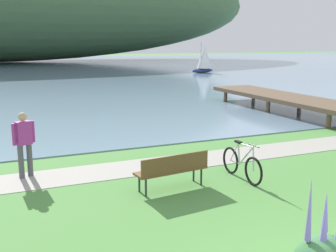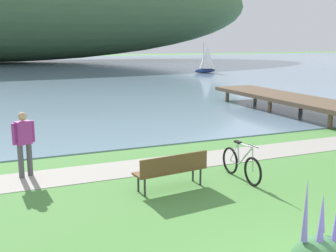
# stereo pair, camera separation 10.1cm
# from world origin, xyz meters

# --- Properties ---
(bay_water) EXTENTS (180.00, 80.00, 0.04)m
(bay_water) POSITION_xyz_m (0.00, 49.35, 0.02)
(bay_water) COLOR #7A99B2
(bay_water) RESTS_ON ground
(shoreline_path) EXTENTS (60.00, 1.50, 0.01)m
(shoreline_path) POSITION_xyz_m (0.00, 7.35, 0.01)
(shoreline_path) COLOR #A39E93
(shoreline_path) RESTS_ON ground
(park_bench_near_camera) EXTENTS (1.84, 0.69, 0.88)m
(park_bench_near_camera) POSITION_xyz_m (-0.66, 5.37, 0.52)
(park_bench_near_camera) COLOR brown
(park_bench_near_camera) RESTS_ON ground
(bicycle_leaning_near_bench) EXTENTS (0.10, 1.77, 1.01)m
(bicycle_leaning_near_bench) POSITION_xyz_m (1.26, 5.35, 0.40)
(bicycle_leaning_near_bench) COLOR black
(bicycle_leaning_near_bench) RESTS_ON ground
(person_at_shoreline) EXTENTS (0.57, 0.34, 1.71)m
(person_at_shoreline) POSITION_xyz_m (-3.78, 7.71, 0.98)
(person_at_shoreline) COLOR #4C4C51
(person_at_shoreline) RESTS_ON ground
(sailboat_nearest_to_shore) EXTENTS (2.85, 1.88, 3.24)m
(sailboat_nearest_to_shore) POSITION_xyz_m (17.21, 36.97, 1.57)
(sailboat_nearest_to_shore) COLOR navy
(sailboat_nearest_to_shore) RESTS_ON bay_water
(pier_dock) EXTENTS (2.40, 10.00, 0.80)m
(pier_dock) POSITION_xyz_m (9.00, 13.35, 0.69)
(pier_dock) COLOR brown
(pier_dock) RESTS_ON ground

